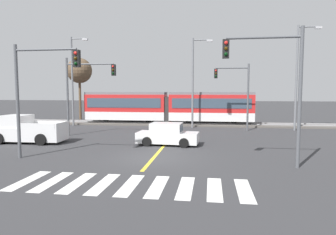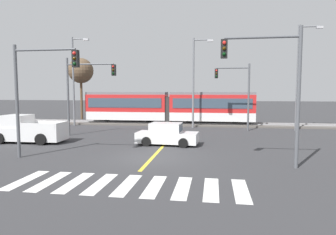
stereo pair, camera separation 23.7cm
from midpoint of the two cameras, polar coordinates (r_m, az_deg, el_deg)
ground_plane at (r=16.76m, az=-2.66°, el=-7.73°), size 200.00×200.00×0.00m
track_bed at (r=33.27m, az=3.08°, el=-1.21°), size 120.00×4.00×0.18m
rail_near at (r=32.54m, az=2.95°, el=-1.10°), size 120.00×0.08×0.10m
rail_far at (r=33.96m, az=3.20°, el=-0.85°), size 120.00×0.08×0.10m
light_rail_tram at (r=33.30m, az=0.36°, el=2.18°), size 18.50×2.64×3.43m
crosswalk_stripe_0 at (r=14.05m, az=-25.08°, el=-10.71°), size 0.56×2.80×0.01m
crosswalk_stripe_1 at (r=13.48m, az=-21.11°, el=-11.23°), size 0.56×2.80×0.01m
crosswalk_stripe_2 at (r=12.98m, az=-16.81°, el=-11.73°), size 0.56×2.80×0.01m
crosswalk_stripe_3 at (r=12.56m, az=-12.17°, el=-12.20°), size 0.56×2.80×0.01m
crosswalk_stripe_4 at (r=12.23m, az=-7.23°, el=-12.61°), size 0.56×2.80×0.01m
crosswalk_stripe_5 at (r=11.98m, az=-2.03°, el=-12.95°), size 0.56×2.80×0.01m
crosswalk_stripe_6 at (r=11.84m, az=3.35°, el=-13.18°), size 0.56×2.80×0.01m
crosswalk_stripe_7 at (r=11.79m, az=8.83°, el=-13.31°), size 0.56×2.80×0.01m
crosswalk_stripe_8 at (r=11.85m, az=14.30°, el=-13.31°), size 0.56×2.80×0.01m
lane_centre_line at (r=22.59m, az=0.36°, el=-4.39°), size 0.20×17.71×0.01m
sedan_crossing at (r=20.71m, az=0.15°, el=-3.30°), size 4.30×2.13×1.52m
pickup_truck at (r=24.00m, az=-25.14°, el=-2.29°), size 5.45×2.34×1.98m
traffic_light_near_left at (r=17.75m, az=-23.36°, el=6.09°), size 3.75×0.38×6.22m
traffic_light_far_right at (r=28.88m, az=13.30°, el=5.70°), size 3.25×0.38×6.25m
traffic_light_mid_left at (r=25.67m, az=-15.54°, el=6.03°), size 4.25×0.38×6.44m
traffic_light_near_right at (r=15.24m, az=19.83°, el=7.36°), size 3.75×0.38×6.74m
street_lamp_west at (r=33.72m, az=-17.17°, el=7.45°), size 1.93×0.28×9.41m
street_lamp_centre at (r=30.35m, az=5.39°, el=7.54°), size 2.02×0.28×8.96m
street_lamp_east at (r=30.62m, az=23.98°, el=7.92°), size 2.13×0.28×9.78m
bare_tree_far_west at (r=41.30m, az=-16.12°, el=8.49°), size 3.28×3.28×8.04m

